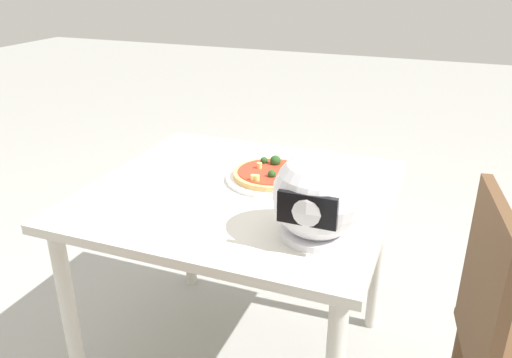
% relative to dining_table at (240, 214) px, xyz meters
% --- Properties ---
extents(dining_table, '(0.98, 0.91, 0.73)m').
position_rel_dining_table_xyz_m(dining_table, '(0.00, 0.00, 0.00)').
color(dining_table, beige).
rests_on(dining_table, ground).
extents(pizza_plate, '(0.32, 0.32, 0.01)m').
position_rel_dining_table_xyz_m(pizza_plate, '(-0.07, -0.11, 0.10)').
color(pizza_plate, white).
rests_on(pizza_plate, dining_table).
extents(pizza, '(0.26, 0.26, 0.05)m').
position_rel_dining_table_xyz_m(pizza, '(-0.07, -0.11, 0.12)').
color(pizza, tan).
rests_on(pizza, pizza_plate).
extents(motorcycle_helmet, '(0.25, 0.25, 0.25)m').
position_rel_dining_table_xyz_m(motorcycle_helmet, '(-0.32, 0.21, 0.21)').
color(motorcycle_helmet, silver).
rests_on(motorcycle_helmet, dining_table).
extents(chair_side, '(0.46, 0.46, 0.90)m').
position_rel_dining_table_xyz_m(chair_side, '(-0.85, 0.18, -0.13)').
color(chair_side, brown).
rests_on(chair_side, ground).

